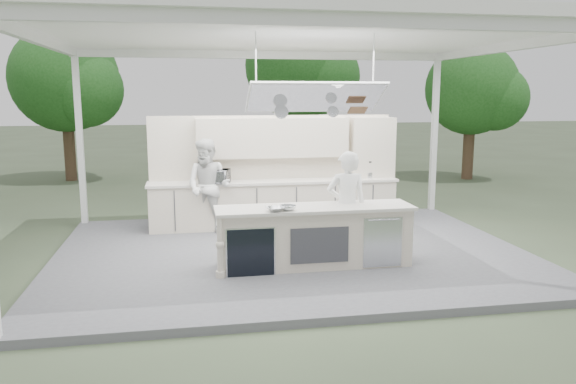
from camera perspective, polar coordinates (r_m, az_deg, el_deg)
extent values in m
plane|color=#455339|center=(9.82, 0.34, -6.63)|extent=(90.00, 90.00, 0.00)
cube|color=#5E5E62|center=(9.81, 0.34, -6.29)|extent=(8.00, 6.00, 0.12)
cube|color=white|center=(13.43, 14.63, 5.54)|extent=(0.12, 0.12, 3.70)
cube|color=white|center=(12.38, -20.38, 4.91)|extent=(0.12, 0.12, 3.70)
cube|color=white|center=(9.47, 0.36, 15.87)|extent=(8.20, 6.20, 0.16)
cube|color=white|center=(6.64, 5.20, 17.01)|extent=(8.00, 0.12, 0.16)
cube|color=white|center=(12.31, -2.20, 13.73)|extent=(8.00, 0.12, 0.16)
cube|color=white|center=(9.54, -24.09, 14.03)|extent=(0.12, 6.00, 0.16)
cube|color=white|center=(10.87, 21.63, 13.58)|extent=(0.12, 6.00, 0.16)
cube|color=white|center=(8.58, 2.82, 9.59)|extent=(2.00, 0.71, 0.43)
cube|color=white|center=(8.58, 2.82, 9.59)|extent=(2.06, 0.76, 0.46)
cylinder|color=white|center=(8.43, -3.28, 12.81)|extent=(0.02, 0.02, 0.95)
cylinder|color=white|center=(8.84, 8.68, 12.58)|extent=(0.02, 0.02, 0.95)
cylinder|color=silver|center=(8.63, -0.69, 8.15)|extent=(0.22, 0.14, 0.21)
cylinder|color=silver|center=(8.75, 4.59, 8.14)|extent=(0.18, 0.12, 0.18)
cube|color=brown|center=(8.88, 7.08, 8.25)|extent=(0.28, 0.18, 0.12)
cube|color=beige|center=(8.86, 2.70, -4.65)|extent=(3.00, 0.70, 0.90)
cube|color=white|center=(8.76, 2.72, -1.64)|extent=(3.10, 0.78, 0.05)
cylinder|color=beige|center=(8.32, -6.92, -5.61)|extent=(0.11, 0.11, 0.92)
cube|color=black|center=(8.38, -3.82, -6.16)|extent=(0.70, 0.04, 0.72)
cube|color=silver|center=(8.37, -3.81, -6.16)|extent=(0.74, 0.03, 0.72)
cube|color=#36363B|center=(8.53, 3.24, -5.43)|extent=(0.90, 0.02, 0.55)
cube|color=silver|center=(8.81, 9.59, -5.06)|extent=(0.62, 0.02, 0.78)
cube|color=beige|center=(11.51, -1.40, -1.25)|extent=(5.00, 0.65, 0.90)
cube|color=white|center=(11.43, -1.41, 1.09)|extent=(5.08, 0.72, 0.05)
cube|color=beige|center=(11.69, -1.64, 2.28)|extent=(5.00, 0.10, 2.25)
cube|color=beige|center=(11.49, -1.56, 5.53)|extent=(3.10, 0.38, 0.80)
cube|color=beige|center=(11.97, 8.50, 4.40)|extent=(0.90, 0.45, 1.30)
cube|color=brown|center=(11.97, 8.50, 4.40)|extent=(0.84, 0.40, 0.03)
cylinder|color=silver|center=(11.87, 8.19, 1.73)|extent=(0.20, 0.20, 0.12)
cylinder|color=black|center=(11.84, 8.21, 2.50)|extent=(0.17, 0.17, 0.20)
cylinder|color=black|center=(11.98, 9.78, 1.72)|extent=(0.16, 0.16, 0.10)
cone|color=black|center=(11.96, 9.80, 2.52)|extent=(0.14, 0.14, 0.24)
cylinder|color=#4E3527|center=(19.70, -21.31, 4.14)|extent=(0.36, 0.36, 2.10)
sphere|color=#2C6926|center=(19.63, -21.72, 10.65)|extent=(3.40, 3.40, 3.40)
sphere|color=#2C6926|center=(19.00, -19.92, 9.78)|extent=(2.38, 2.38, 2.38)
cylinder|color=#4E3527|center=(21.73, 0.99, 5.75)|extent=(0.36, 0.36, 2.45)
sphere|color=#2C6926|center=(21.70, 1.01, 12.68)|extent=(4.00, 4.00, 4.00)
sphere|color=#2C6926|center=(21.27, 3.49, 11.64)|extent=(2.80, 2.80, 2.80)
cylinder|color=#4E3527|center=(19.66, 17.84, 4.07)|extent=(0.36, 0.36, 1.92)
sphere|color=#2C6926|center=(19.58, 18.16, 9.94)|extent=(3.00, 3.00, 3.00)
sphere|color=#2C6926|center=(19.48, 20.31, 8.93)|extent=(2.10, 2.10, 2.10)
imported|color=white|center=(9.11, 5.97, -1.43)|extent=(0.67, 0.46, 1.79)
imported|color=silver|center=(10.90, -8.09, 0.55)|extent=(1.11, 1.01, 1.84)
imported|color=silver|center=(11.08, -7.31, 1.60)|extent=(0.59, 0.48, 0.28)
imported|color=#ACAFB3|center=(8.38, -1.30, -1.75)|extent=(0.33, 0.33, 0.07)
imported|color=silver|center=(8.45, 0.00, -1.61)|extent=(0.30, 0.30, 0.08)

